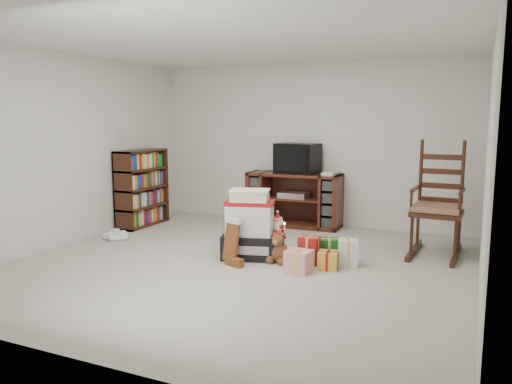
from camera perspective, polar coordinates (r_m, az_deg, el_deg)
room at (r=5.53m, az=-1.92°, el=4.20°), size 5.01×5.01×2.51m
tv_stand at (r=7.72m, az=4.38°, el=-0.85°), size 1.45×0.56×0.82m
bookshelf at (r=7.91m, az=-12.88°, el=0.32°), size 0.32×0.96×1.18m
rocking_chair at (r=6.47m, az=19.99°, el=-2.42°), size 0.62×0.98×1.45m
gift_pile at (r=5.97m, az=-0.71°, el=-4.20°), size 0.74×0.62×0.80m
red_suitcase at (r=6.39m, az=-1.88°, el=-4.49°), size 0.38×0.28×0.53m
stocking at (r=5.72m, az=-2.83°, el=-5.60°), size 0.28×0.19×0.54m
teddy_bear at (r=5.81m, az=2.58°, el=-6.56°), size 0.24×0.21×0.35m
santa_figurine at (r=6.11m, az=2.46°, el=-5.30°), size 0.26×0.25×0.54m
mrs_claus_figurine at (r=6.67m, az=-1.70°, el=-3.89°), size 0.29×0.28×0.60m
sneaker_pair at (r=7.15m, az=-15.81°, el=-4.91°), size 0.35×0.26×0.09m
gift_cluster at (r=5.74m, az=7.53°, el=-7.13°), size 0.73×0.83×0.25m
crt_television at (r=7.63m, az=4.77°, el=3.85°), size 0.67×0.52×0.46m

